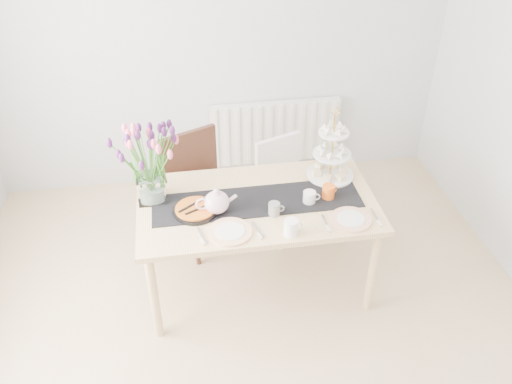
{
  "coord_description": "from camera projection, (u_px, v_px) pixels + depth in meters",
  "views": [
    {
      "loc": [
        -0.38,
        -2.15,
        2.91
      ],
      "look_at": [
        0.08,
        0.69,
        0.87
      ],
      "focal_mm": 38.0,
      "sensor_mm": 36.0,
      "label": 1
    }
  ],
  "objects": [
    {
      "name": "mug_white",
      "position": [
        291.0,
        227.0,
        3.33
      ],
      "size": [
        0.1,
        0.1,
        0.11
      ],
      "primitive_type": "cylinder",
      "rotation": [
        0.0,
        0.0,
        0.15
      ],
      "color": "white",
      "rests_on": "dining_table"
    },
    {
      "name": "chair_brown",
      "position": [
        198.0,
        183.0,
        4.18
      ],
      "size": [
        0.61,
        0.61,
        0.93
      ],
      "rotation": [
        0.0,
        0.0,
        0.43
      ],
      "color": "#321812",
      "rests_on": "ground"
    },
    {
      "name": "table_runner",
      "position": [
        257.0,
        201.0,
        3.63
      ],
      "size": [
        1.4,
        0.35,
        0.01
      ],
      "primitive_type": "cube",
      "color": "black",
      "rests_on": "dining_table"
    },
    {
      "name": "radiator",
      "position": [
        275.0,
        132.0,
        5.03
      ],
      "size": [
        1.2,
        0.08,
        0.6
      ],
      "primitive_type": "cube",
      "color": "white",
      "rests_on": "room_shell"
    },
    {
      "name": "chair_white",
      "position": [
        284.0,
        180.0,
        4.36
      ],
      "size": [
        0.51,
        0.51,
        0.8
      ],
      "rotation": [
        0.0,
        0.0,
        0.36
      ],
      "color": "white",
      "rests_on": "ground"
    },
    {
      "name": "tulip_vase",
      "position": [
        147.0,
        152.0,
        3.45
      ],
      "size": [
        0.67,
        0.67,
        0.57
      ],
      "rotation": [
        0.0,
        0.0,
        -0.0
      ],
      "color": "silver",
      "rests_on": "dining_table"
    },
    {
      "name": "tart_tin",
      "position": [
        196.0,
        210.0,
        3.53
      ],
      "size": [
        0.3,
        0.3,
        0.04
      ],
      "rotation": [
        0.0,
        0.0,
        0.19
      ],
      "color": "black",
      "rests_on": "dining_table"
    },
    {
      "name": "cream_jug",
      "position": [
        309.0,
        197.0,
        3.6
      ],
      "size": [
        0.1,
        0.1,
        0.09
      ],
      "primitive_type": "cylinder",
      "rotation": [
        0.0,
        0.0,
        -0.16
      ],
      "color": "white",
      "rests_on": "dining_table"
    },
    {
      "name": "teapot",
      "position": [
        217.0,
        202.0,
        3.49
      ],
      "size": [
        0.27,
        0.22,
        0.17
      ],
      "primitive_type": null,
      "rotation": [
        0.0,
        0.0,
        0.04
      ],
      "color": "white",
      "rests_on": "dining_table"
    },
    {
      "name": "room_shell",
      "position": [
        263.0,
        202.0,
        2.71
      ],
      "size": [
        4.5,
        4.5,
        4.5
      ],
      "color": "tan",
      "rests_on": "ground"
    },
    {
      "name": "plate_right",
      "position": [
        351.0,
        219.0,
        3.47
      ],
      "size": [
        0.28,
        0.28,
        0.01
      ],
      "primitive_type": "cylinder",
      "rotation": [
        0.0,
        0.0,
        0.04
      ],
      "color": "white",
      "rests_on": "dining_table"
    },
    {
      "name": "mug_grey",
      "position": [
        274.0,
        209.0,
        3.49
      ],
      "size": [
        0.08,
        0.08,
        0.09
      ],
      "primitive_type": "cylinder",
      "rotation": [
        0.0,
        0.0,
        -0.04
      ],
      "color": "gray",
      "rests_on": "dining_table"
    },
    {
      "name": "dining_table",
      "position": [
        257.0,
        211.0,
        3.68
      ],
      "size": [
        1.6,
        0.9,
        0.75
      ],
      "color": "tan",
      "rests_on": "ground"
    },
    {
      "name": "plate_left",
      "position": [
        230.0,
        232.0,
        3.37
      ],
      "size": [
        0.34,
        0.34,
        0.01
      ],
      "primitive_type": "cylinder",
      "rotation": [
        0.0,
        0.0,
        0.26
      ],
      "color": "white",
      "rests_on": "dining_table"
    },
    {
      "name": "mug_orange",
      "position": [
        328.0,
        192.0,
        3.64
      ],
      "size": [
        0.11,
        0.11,
        0.1
      ],
      "primitive_type": "cylinder",
      "rotation": [
        0.0,
        0.0,
        0.45
      ],
      "color": "orange",
      "rests_on": "dining_table"
    },
    {
      "name": "cake_stand",
      "position": [
        331.0,
        160.0,
        3.8
      ],
      "size": [
        0.34,
        0.34,
        0.49
      ],
      "rotation": [
        0.0,
        0.0,
        -0.26
      ],
      "color": "gold",
      "rests_on": "dining_table"
    }
  ]
}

